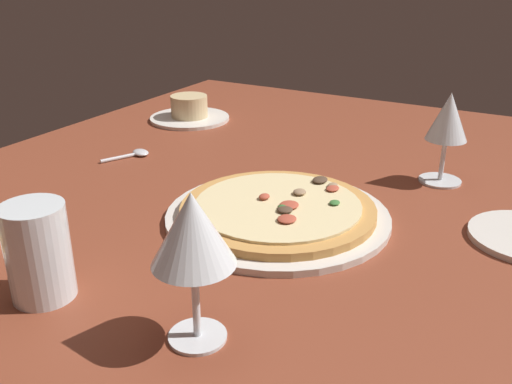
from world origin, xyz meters
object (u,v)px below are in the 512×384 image
object	(u,v)px
wine_glass_far	(193,234)
wine_glass_near	(448,121)
pizza_main	(278,212)
water_glass	(39,259)
spoon	(135,154)
ramekin_on_saucer	(189,111)

from	to	relation	value
wine_glass_far	wine_glass_near	size ratio (longest dim) A/B	1.05
pizza_main	wine_glass_near	world-z (taller)	wine_glass_near
wine_glass_far	water_glass	bearing A→B (deg)	96.08
pizza_main	wine_glass_near	bearing A→B (deg)	-33.20
pizza_main	wine_glass_near	xyz separation A→B (cm)	(26.80, -17.54, 9.60)
wine_glass_far	spoon	distance (cm)	59.68
ramekin_on_saucer	pizza_main	bearing A→B (deg)	-131.44
water_glass	spoon	world-z (taller)	water_glass
ramekin_on_saucer	wine_glass_near	distance (cm)	61.67
pizza_main	spoon	size ratio (longest dim) A/B	3.42
wine_glass_near	wine_glass_far	bearing A→B (deg)	167.82
pizza_main	wine_glass_far	xyz separation A→B (cm)	(-28.80, -5.53, 10.78)
pizza_main	wine_glass_far	world-z (taller)	wine_glass_far
wine_glass_near	spoon	distance (cm)	57.46
pizza_main	wine_glass_far	size ratio (longest dim) A/B	2.03
pizza_main	ramekin_on_saucer	world-z (taller)	ramekin_on_saucer
water_glass	spoon	xyz separation A→B (cm)	(42.47, 22.68, -4.38)
wine_glass_far	spoon	bearing A→B (deg)	46.43
ramekin_on_saucer	water_glass	bearing A→B (deg)	-157.52
ramekin_on_saucer	water_glass	xyz separation A→B (cm)	(-68.47, -28.34, 2.79)
ramekin_on_saucer	wine_glass_near	bearing A→B (deg)	-100.16
pizza_main	ramekin_on_saucer	bearing A→B (deg)	48.56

